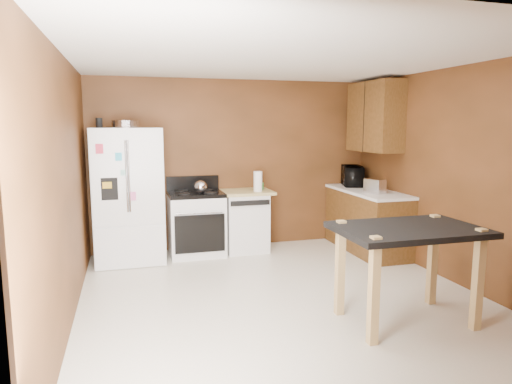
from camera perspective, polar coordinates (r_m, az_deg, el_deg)
name	(u,v)px	position (r m, az deg, el deg)	size (l,w,h in m)	color
floor	(283,298)	(5.02, 3.41, -13.12)	(4.50, 4.50, 0.00)	beige
ceiling	(285,57)	(4.71, 3.69, 16.43)	(4.50, 4.50, 0.00)	white
wall_back	(235,164)	(6.86, -2.70, 3.47)	(4.20, 4.20, 0.00)	brown
wall_front	(417,231)	(2.72, 19.50, -4.66)	(4.20, 4.20, 0.00)	brown
wall_left	(65,191)	(4.48, -22.72, 0.17)	(4.50, 4.50, 0.00)	brown
wall_right	(456,176)	(5.75, 23.71, 1.81)	(4.50, 4.50, 0.00)	brown
roasting_pan	(126,124)	(6.32, -15.97, 8.16)	(0.38, 0.38, 0.09)	silver
pen_cup	(99,123)	(6.24, -19.02, 8.18)	(0.08, 0.08, 0.13)	black
kettle	(201,187)	(6.34, -6.94, 0.64)	(0.18, 0.18, 0.18)	silver
paper_towel	(258,181)	(6.54, 0.24, 1.34)	(0.12, 0.12, 0.29)	white
green_canister	(261,186)	(6.75, 0.59, 0.75)	(0.09, 0.09, 0.10)	green
toaster	(375,186)	(6.52, 14.64, 0.72)	(0.17, 0.27, 0.20)	silver
microwave	(352,177)	(7.23, 11.94, 1.89)	(0.51, 0.35, 0.28)	black
refrigerator	(129,196)	(6.34, -15.64, -0.43)	(0.90, 0.80, 1.80)	white
gas_range	(196,223)	(6.54, -7.48, -3.82)	(0.76, 0.68, 1.10)	white
dishwasher	(245,220)	(6.71, -1.40, -3.53)	(0.78, 0.63, 0.89)	white
right_cabinets	(369,189)	(6.85, 13.98, 0.35)	(0.63, 1.58, 2.45)	brown
island	(408,241)	(4.45, 18.46, -5.85)	(1.31, 0.88, 0.94)	black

